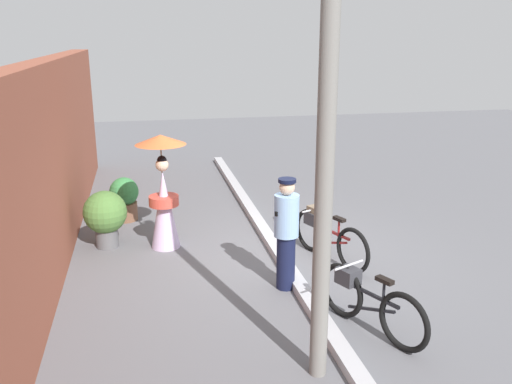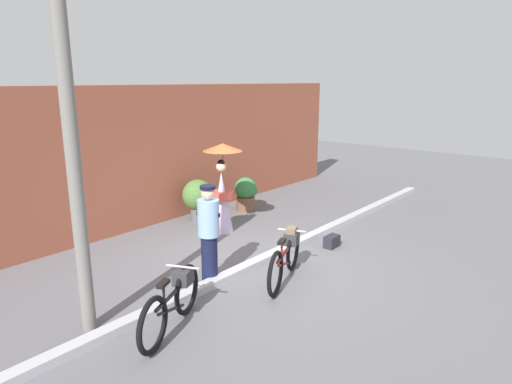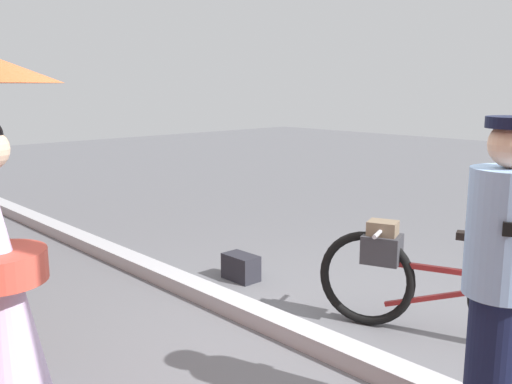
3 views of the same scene
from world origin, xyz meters
TOP-DOWN VIEW (x-y plane):
  - ground_plane at (0.00, 0.00)m, footprint 30.00×30.00m
  - sidewalk_curb at (0.00, 0.00)m, footprint 14.00×0.20m
  - bicycle_far_side at (-0.17, -0.72)m, footprint 1.65×0.72m
  - person_officer at (-1.01, 0.17)m, footprint 0.34×0.36m
  - backpack_on_pavement at (1.58, -0.55)m, footprint 0.33×0.20m

SIDE VIEW (x-z plane):
  - ground_plane at x=0.00m, z-range 0.00..0.00m
  - sidewalk_curb at x=0.00m, z-range 0.00..0.12m
  - backpack_on_pavement at x=1.58m, z-range 0.01..0.24m
  - bicycle_far_side at x=-0.17m, z-range 0.02..0.81m
  - person_officer at x=-1.01m, z-range 0.05..1.64m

